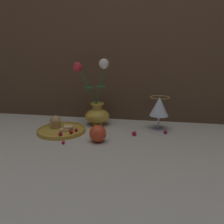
# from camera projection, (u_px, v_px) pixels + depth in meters

# --- Properties ---
(ground_plane) EXTENTS (2.40, 2.40, 0.00)m
(ground_plane) POSITION_uv_depth(u_px,v_px,m) (112.00, 135.00, 0.95)
(ground_plane) COLOR #B7B2A3
(ground_plane) RESTS_ON ground
(vase) EXTENTS (0.17, 0.12, 0.32)m
(vase) POSITION_uv_depth(u_px,v_px,m) (96.00, 108.00, 1.07)
(vase) COLOR gold
(vase) RESTS_ON ground_plane
(plate_with_pastries) EXTENTS (0.22, 0.22, 0.07)m
(plate_with_pastries) POSITION_uv_depth(u_px,v_px,m) (61.00, 128.00, 0.99)
(plate_with_pastries) COLOR gold
(plate_with_pastries) RESTS_ON ground_plane
(wine_glass) EXTENTS (0.09, 0.09, 0.15)m
(wine_glass) POSITION_uv_depth(u_px,v_px,m) (159.00, 108.00, 1.00)
(wine_glass) COLOR silver
(wine_glass) RESTS_ON ground_plane
(apple_beside_vase) EXTENTS (0.07, 0.07, 0.08)m
(apple_beside_vase) POSITION_uv_depth(u_px,v_px,m) (98.00, 134.00, 0.87)
(apple_beside_vase) COLOR #D14223
(apple_beside_vase) RESTS_ON ground_plane
(berry_near_plate) EXTENTS (0.02, 0.02, 0.02)m
(berry_near_plate) POSITION_uv_depth(u_px,v_px,m) (134.00, 133.00, 0.94)
(berry_near_plate) COLOR #AD192D
(berry_near_plate) RESTS_ON ground_plane
(berry_front_center) EXTENTS (0.02, 0.02, 0.02)m
(berry_front_center) POSITION_uv_depth(u_px,v_px,m) (165.00, 132.00, 0.96)
(berry_front_center) COLOR #AD192D
(berry_front_center) RESTS_ON ground_plane
(berry_by_glass_stem) EXTENTS (0.01, 0.01, 0.01)m
(berry_by_glass_stem) POSITION_uv_depth(u_px,v_px,m) (63.00, 142.00, 0.85)
(berry_by_glass_stem) COLOR #AD192D
(berry_by_glass_stem) RESTS_ON ground_plane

